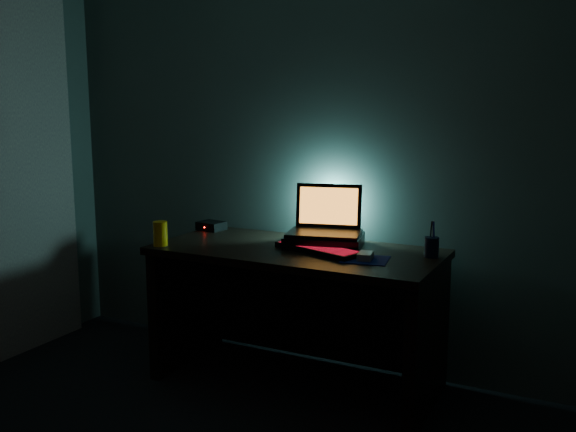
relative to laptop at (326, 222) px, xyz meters
The scene contains 11 objects.
room 1.83m from the laptop, 93.02° to the right, with size 3.50×4.00×2.50m.
desk 0.41m from the laptop, 128.73° to the right, with size 1.50×0.70×0.75m.
curtain 1.86m from the laptop, 168.43° to the right, with size 0.06×0.65×2.30m, color beige.
riser 0.10m from the laptop, 76.38° to the right, with size 0.40×0.30×0.06m, color black.
laptop is the anchor object (origin of this frame).
keyboard 0.22m from the laptop, 78.37° to the right, with size 0.50×0.30×0.03m.
mousepad 0.42m from the laptop, 37.89° to the right, with size 0.22×0.20×0.00m, color navy.
mouse 0.41m from the laptop, 37.89° to the right, with size 0.07×0.11×0.03m, color gray.
pen_cup 0.59m from the laptop, ahead, with size 0.07×0.07×0.10m, color black.
juice_glass 0.89m from the laptop, 150.76° to the right, with size 0.08×0.08×0.13m, color #FBB30D.
router 0.78m from the laptop, behind, with size 0.16×0.14×0.05m.
Camera 1 is at (1.44, -1.33, 1.50)m, focal length 40.00 mm.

